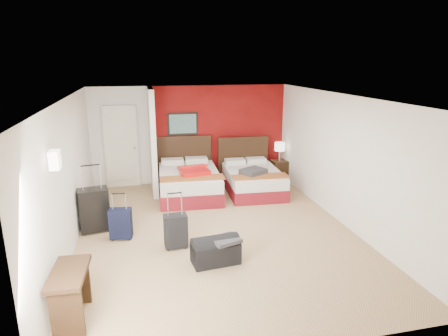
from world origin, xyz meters
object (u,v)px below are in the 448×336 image
object	(u,v)px
suitcase_navy	(121,225)
suitcase_black	(94,211)
bed_left	(189,183)
bed_right	(253,181)
table_lamp	(280,152)
desk	(71,296)
duffel_bag	(216,252)
suitcase_charcoal	(176,232)
red_suitcase_open	(194,170)
nightstand	(279,170)

from	to	relation	value
suitcase_navy	suitcase_black	bearing A→B (deg)	145.51
bed_left	bed_right	distance (m)	1.56
table_lamp	desk	bearing A→B (deg)	-132.59
suitcase_black	suitcase_navy	bearing A→B (deg)	-53.43
duffel_bag	desk	size ratio (longest dim) A/B	0.91
table_lamp	suitcase_navy	size ratio (longest dim) A/B	0.91
bed_right	suitcase_black	size ratio (longest dim) A/B	2.25
suitcase_charcoal	suitcase_navy	xyz separation A→B (m)	(-0.92, 0.56, -0.02)
bed_left	red_suitcase_open	world-z (taller)	red_suitcase_open
nightstand	suitcase_black	bearing A→B (deg)	-158.35
suitcase_black	suitcase_charcoal	distance (m)	1.74
suitcase_charcoal	duffel_bag	distance (m)	0.86
red_suitcase_open	table_lamp	world-z (taller)	table_lamp
bed_left	suitcase_black	size ratio (longest dim) A/B	2.46
suitcase_navy	desk	bearing A→B (deg)	-95.13
duffel_bag	suitcase_navy	bearing A→B (deg)	134.19
suitcase_black	suitcase_navy	world-z (taller)	suitcase_black
bed_left	red_suitcase_open	distance (m)	0.38
bed_right	desk	distance (m)	5.50
bed_right	duffel_bag	world-z (taller)	bed_right
suitcase_charcoal	desk	size ratio (longest dim) A/B	0.70
nightstand	suitcase_charcoal	world-z (taller)	suitcase_charcoal
red_suitcase_open	bed_left	bearing A→B (deg)	125.77
table_lamp	suitcase_charcoal	size ratio (longest dim) A/B	0.86
suitcase_black	desk	xyz separation A→B (m)	(-0.03, -2.66, -0.06)
suitcase_black	suitcase_navy	size ratio (longest dim) A/B	1.50
suitcase_black	suitcase_charcoal	bearing A→B (deg)	-46.49
bed_left	suitcase_navy	distance (m)	2.55
suitcase_black	duffel_bag	world-z (taller)	suitcase_black
red_suitcase_open	desk	size ratio (longest dim) A/B	1.08
suitcase_black	suitcase_navy	distance (m)	0.67
table_lamp	suitcase_navy	distance (m)	4.88
bed_left	nightstand	xyz separation A→B (m)	(2.51, 0.66, -0.03)
table_lamp	suitcase_navy	xyz separation A→B (m)	(-4.02, -2.72, -0.52)
suitcase_navy	duffel_bag	distance (m)	1.92
red_suitcase_open	nightstand	xyz separation A→B (m)	(2.41, 0.76, -0.38)
bed_right	table_lamp	world-z (taller)	table_lamp
suitcase_navy	duffel_bag	bearing A→B (deg)	-31.32
bed_right	nightstand	size ratio (longest dim) A/B	3.34
suitcase_charcoal	suitcase_black	bearing A→B (deg)	141.24
duffel_bag	desk	bearing A→B (deg)	-159.91
suitcase_black	desk	bearing A→B (deg)	-101.59
duffel_bag	table_lamp	bearing A→B (deg)	50.85
desk	table_lamp	bearing A→B (deg)	50.41
table_lamp	bed_right	bearing A→B (deg)	-140.94
suitcase_charcoal	duffel_bag	size ratio (longest dim) A/B	0.77
bed_right	suitcase_navy	bearing A→B (deg)	-144.51
red_suitcase_open	table_lamp	size ratio (longest dim) A/B	1.80
table_lamp	duffel_bag	world-z (taller)	table_lamp
red_suitcase_open	suitcase_black	world-z (taller)	suitcase_black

